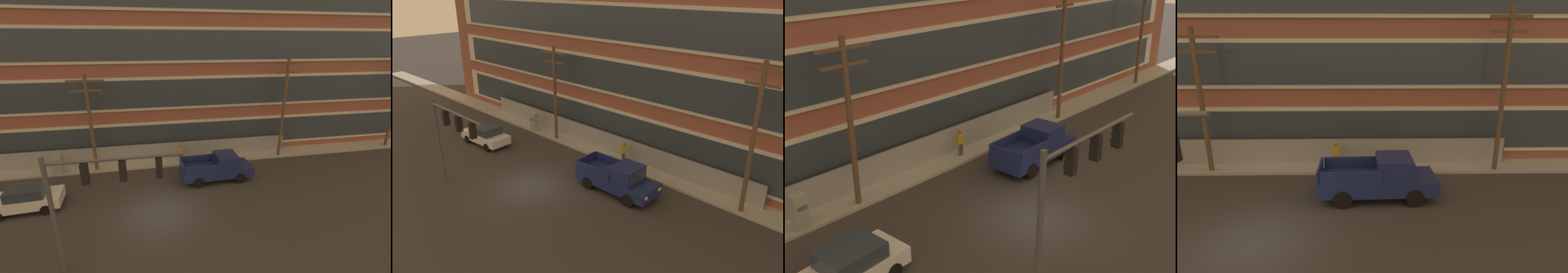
% 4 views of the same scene
% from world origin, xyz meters
% --- Properties ---
extents(ground_plane, '(160.00, 160.00, 0.00)m').
position_xyz_m(ground_plane, '(0.00, 0.00, 0.00)').
color(ground_plane, '#333030').
extents(sidewalk_building_side, '(80.00, 1.93, 0.16)m').
position_xyz_m(sidewalk_building_side, '(0.00, 7.11, 0.08)').
color(sidewalk_building_side, '#9E9B93').
rests_on(sidewalk_building_side, ground).
extents(chain_link_fence, '(25.93, 0.06, 1.66)m').
position_xyz_m(chain_link_fence, '(-0.94, 7.49, 0.85)').
color(chain_link_fence, gray).
rests_on(chain_link_fence, ground).
extents(traffic_signal_mast, '(5.47, 0.43, 5.61)m').
position_xyz_m(traffic_signal_mast, '(-2.66, -3.37, 4.11)').
color(traffic_signal_mast, '#4C4C51').
rests_on(traffic_signal_mast, ground).
extents(pickup_truck_navy, '(5.33, 2.21, 1.97)m').
position_xyz_m(pickup_truck_navy, '(4.63, 3.47, 0.94)').
color(pickup_truck_navy, navy).
rests_on(pickup_truck_navy, ground).
extents(sedan_white, '(4.28, 2.08, 1.56)m').
position_xyz_m(sedan_white, '(-7.93, 1.97, 0.80)').
color(sedan_white, silver).
rests_on(sedan_white, ground).
extents(utility_pole_near_corner, '(2.59, 0.26, 7.66)m').
position_xyz_m(utility_pole_near_corner, '(-4.52, 6.49, 4.29)').
color(utility_pole_near_corner, brown).
rests_on(utility_pole_near_corner, ground).
extents(utility_pole_midblock, '(2.08, 0.26, 8.62)m').
position_xyz_m(utility_pole_midblock, '(11.13, 6.43, 4.71)').
color(utility_pole_midblock, brown).
rests_on(utility_pole_midblock, ground).
extents(utility_pole_far_east, '(2.74, 0.26, 8.64)m').
position_xyz_m(utility_pole_far_east, '(22.67, 6.61, 4.83)').
color(utility_pole_far_east, brown).
rests_on(utility_pole_far_east, ground).
extents(electrical_cabinet, '(0.61, 0.56, 1.69)m').
position_xyz_m(electrical_cabinet, '(-7.30, 6.45, 0.84)').
color(electrical_cabinet, '#939993').
rests_on(electrical_cabinet, ground).
extents(pedestrian_near_cabinet, '(0.45, 0.34, 1.69)m').
position_xyz_m(pedestrian_near_cabinet, '(2.33, 6.83, 0.97)').
color(pedestrian_near_cabinet, '#4C4C51').
rests_on(pedestrian_near_cabinet, ground).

